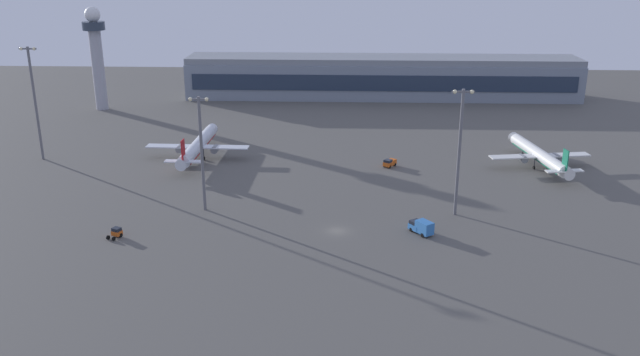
{
  "coord_description": "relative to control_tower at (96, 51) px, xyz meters",
  "views": [
    {
      "loc": [
        1.8,
        -128.62,
        56.09
      ],
      "look_at": [
        -4.56,
        22.89,
        4.0
      ],
      "focal_mm": 36.94,
      "sensor_mm": 36.0,
      "label": 1
    }
  ],
  "objects": [
    {
      "name": "pushback_tug",
      "position": [
        44.81,
        -116.3,
        -20.74
      ],
      "size": [
        2.87,
        3.53,
        2.05
      ],
      "rotation": [
        0.0,
        0.0,
        5.88
      ],
      "color": "#D85919",
      "rests_on": "ground"
    },
    {
      "name": "airplane_terminal_side",
      "position": [
        145.26,
        -64.84,
        -18.31
      ],
      "size": [
        28.12,
        35.97,
        9.25
      ],
      "rotation": [
        0.0,
        0.0,
        0.16
      ],
      "color": "silver",
      "rests_on": "ground"
    },
    {
      "name": "airplane_mid_apron",
      "position": [
        49.82,
        -60.51,
        -18.13
      ],
      "size": [
        29.46,
        37.9,
        9.73
      ],
      "rotation": [
        0.0,
        0.0,
        -0.02
      ],
      "color": "silver",
      "rests_on": "ground"
    },
    {
      "name": "apron_light_west",
      "position": [
        60.0,
        -100.17,
        -6.74
      ],
      "size": [
        4.8,
        0.9,
        26.44
      ],
      "color": "slate",
      "rests_on": "ground"
    },
    {
      "name": "ground_plane",
      "position": [
        90.57,
        -111.19,
        -21.81
      ],
      "size": [
        416.0,
        416.0,
        0.0
      ],
      "primitive_type": "plane",
      "color": "#56544F"
    },
    {
      "name": "apron_light_central",
      "position": [
        117.04,
        -100.71,
        -5.59
      ],
      "size": [
        4.8,
        0.9,
        28.68
      ],
      "color": "slate",
      "rests_on": "ground"
    },
    {
      "name": "catering_truck",
      "position": [
        108.35,
        -111.84,
        -20.23
      ],
      "size": [
        5.25,
        5.94,
        3.05
      ],
      "rotation": [
        0.0,
        0.0,
        0.64
      ],
      "color": "#3372BF",
      "rests_on": "ground"
    },
    {
      "name": "cargo_loader",
      "position": [
        104.34,
        -66.22,
        -20.63
      ],
      "size": [
        3.98,
        4.51,
        2.25
      ],
      "rotation": [
        0.0,
        0.0,
        2.53
      ],
      "color": "#D85919",
      "rests_on": "ground"
    },
    {
      "name": "apron_light_east",
      "position": [
        5.47,
        -63.23,
        -3.92
      ],
      "size": [
        4.8,
        0.9,
        31.95
      ],
      "color": "slate",
      "rests_on": "ground"
    },
    {
      "name": "terminal_building",
      "position": [
        106.28,
        27.1,
        -13.71
      ],
      "size": [
        156.87,
        22.4,
        16.4
      ],
      "color": "gray",
      "rests_on": "ground"
    },
    {
      "name": "control_tower",
      "position": [
        0.0,
        0.0,
        0.0
      ],
      "size": [
        8.0,
        8.0,
        37.71
      ],
      "color": "#A8A8B2",
      "rests_on": "ground"
    }
  ]
}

